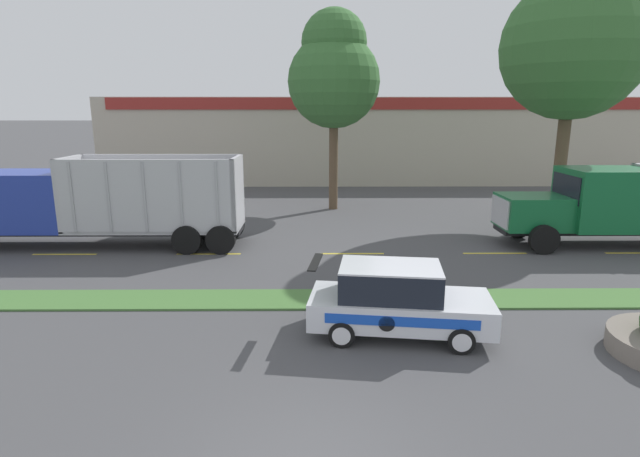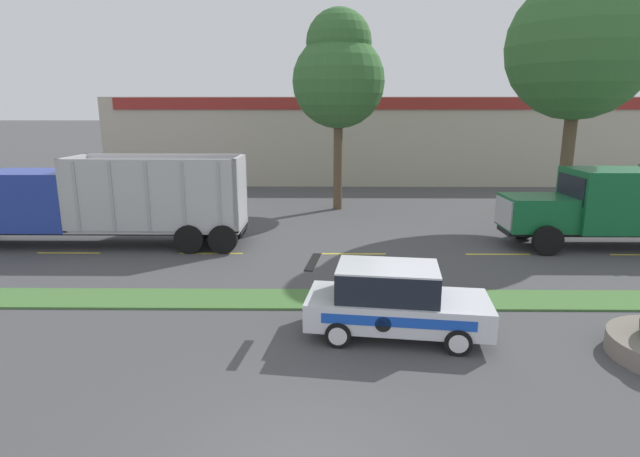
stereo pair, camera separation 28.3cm
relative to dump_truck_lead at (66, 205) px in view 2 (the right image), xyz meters
name	(u,v)px [view 2 (the right image)]	position (x,y,z in m)	size (l,w,h in m)	color
grass_verge	(311,299)	(9.85, -5.96, -1.60)	(120.00, 1.50, 0.06)	#477538
centre_line_2	(69,253)	(0.52, -1.21, -1.62)	(2.40, 0.14, 0.01)	yellow
centre_line_3	(211,253)	(5.92, -1.21, -1.62)	(2.40, 0.14, 0.01)	yellow
centre_line_4	(354,254)	(11.32, -1.21, -1.62)	(2.40, 0.14, 0.01)	yellow
centre_line_5	(498,254)	(16.72, -1.21, -1.62)	(2.40, 0.14, 0.01)	yellow
dump_truck_lead	(66,205)	(0.00, 0.00, 0.00)	(12.12, 2.65, 3.54)	black
dump_truck_mid	(630,207)	(22.12, -0.05, -0.02)	(11.68, 2.79, 3.66)	black
rally_car	(394,301)	(11.87, -8.16, -0.77)	(4.46, 2.30, 1.75)	silver
store_building_backdrop	(393,138)	(15.71, 21.96, 1.48)	(42.38, 12.10, 6.20)	#BCB29E
tree_behind_left	(581,32)	(21.42, 4.06, 6.97)	(6.32, 6.32, 12.72)	brown
tree_behind_centre	(339,72)	(10.91, 7.72, 5.58)	(4.82, 4.82, 10.36)	brown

